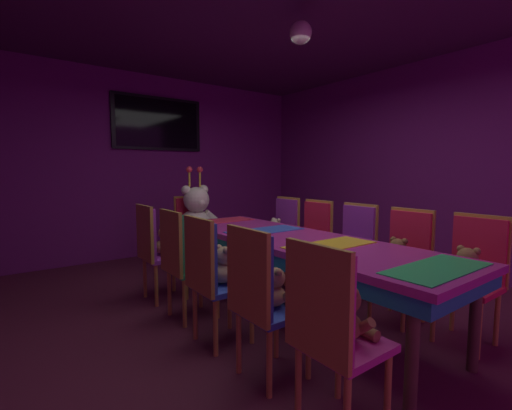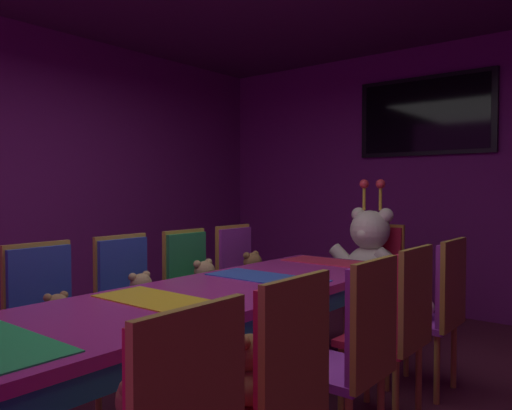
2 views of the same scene
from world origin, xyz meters
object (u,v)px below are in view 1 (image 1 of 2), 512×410
Objects in this scene: throne_chair at (191,225)px; teddy_left_3 at (195,252)px; teddy_left_2 at (225,267)px; wall_tv at (158,124)px; chair_left_2 at (208,269)px; teddy_right_0 at (466,269)px; teddy_right_4 at (275,230)px; chair_right_4 at (283,228)px; teddy_left_1 at (276,289)px; chair_left_3 at (180,254)px; chair_right_1 at (406,252)px; chair_right_3 at (314,234)px; chair_left_4 at (153,243)px; teddy_left_0 at (347,316)px; teddy_right_1 at (397,256)px; chair_right_2 at (355,242)px; teddy_left_4 at (167,242)px; chair_right_0 at (475,265)px; king_teddy_bear at (197,215)px; chair_left_1 at (258,290)px; pendant_light at (301,33)px; banquet_table at (294,246)px; chair_left_0 at (327,321)px.

teddy_left_3 is at bearing -25.20° from throne_chair.
wall_tv reaches higher than teddy_left_2.
chair_left_2 is 2.19m from throne_chair.
teddy_right_0 is 1.09× the size of teddy_right_4.
chair_right_4 is at bearing 43.04° from throne_chair.
teddy_left_1 is 0.28× the size of chair_left_3.
chair_right_3 is at bearing -90.02° from chair_right_1.
teddy_left_1 is at bearing -84.89° from chair_left_4.
wall_tv reaches higher than chair_right_4.
teddy_right_4 is 0.21× the size of wall_tv.
teddy_left_0 is 2.28m from chair_right_3.
chair_left_4 reaches higher than teddy_right_1.
teddy_left_2 is 1.63m from chair_right_3.
chair_left_4 is at bearing 93.96° from teddy_left_0.
chair_right_2 is (1.71, -0.01, 0.00)m from chair_left_2.
teddy_left_4 is (0.15, 1.15, -0.00)m from chair_left_2.
chair_right_3 is at bearing -88.91° from chair_right_0.
chair_right_0 is at bearing 16.05° from king_teddy_bear.
chair_left_1 is at bearing -17.80° from chair_right_0.
wall_tv reaches higher than chair_left_1.
teddy_right_0 is at bearing 78.45° from chair_right_1.
teddy_left_0 is at bearing 58.28° from teddy_right_4.
teddy_right_1 is at bearing 0.00° from chair_right_1.
pendant_light reaches higher than chair_left_3.
pendant_light is at bearing 6.66° from chair_left_2.
pendant_light reaches higher than chair_right_4.
chair_left_4 is 1.11m from king_teddy_bear.
wall_tv is at bearing -70.51° from teddy_right_4.
teddy_left_2 is 1.03× the size of teddy_right_1.
banquet_table is 2.11× the size of wall_tv.
teddy_left_1 is at bearing -83.39° from chair_left_3.
banquet_table is 3.00× the size of chair_right_2.
teddy_left_0 is 0.93× the size of teddy_left_3.
chair_right_4 is at bearing 52.75° from banquet_table.
chair_left_0 is 3.11× the size of teddy_right_0.
wall_tv is 3.02m from pendant_light.
teddy_right_4 reaches higher than teddy_left_1.
chair_left_1 reaches higher than teddy_left_0.
king_teddy_bear is 2.50m from pendant_light.
chair_right_3 is at bearing 34.11° from banquet_table.
teddy_left_3 is 1.06× the size of teddy_right_0.
teddy_right_0 is (1.40, -1.70, -0.01)m from teddy_left_3.
chair_right_4 is (1.69, 1.70, 0.00)m from chair_left_1.
chair_left_0 is 1.00× the size of chair_right_2.
wall_tv is (0.00, 3.11, 1.39)m from banquet_table.
chair_left_3 is at bearing -108.11° from wall_tv.
teddy_right_0 is (1.56, -2.29, -0.01)m from chair_left_4.
king_teddy_bear is (0.00, 1.85, 0.10)m from banquet_table.
teddy_right_1 is at bearing -86.70° from teddy_right_0.
teddy_left_1 is at bearing -100.68° from wall_tv.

